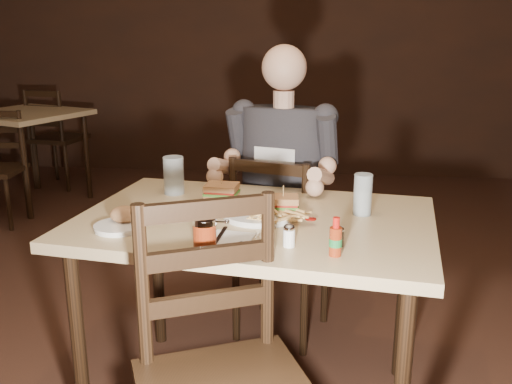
# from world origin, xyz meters

# --- Properties ---
(room_shell) EXTENTS (7.00, 7.00, 7.00)m
(room_shell) POSITION_xyz_m (0.00, 0.00, 1.40)
(room_shell) COLOR black
(room_shell) RESTS_ON ground
(main_table) EXTENTS (1.37, 1.01, 0.77)m
(main_table) POSITION_xyz_m (0.15, -0.24, 0.69)
(main_table) COLOR tan
(main_table) RESTS_ON ground
(bg_table) EXTENTS (1.04, 1.04, 0.77)m
(bg_table) POSITION_xyz_m (-2.00, 2.24, 0.68)
(bg_table) COLOR tan
(bg_table) RESTS_ON ground
(chair_far) EXTENTS (0.52, 0.55, 0.89)m
(chair_far) POSITION_xyz_m (0.22, 0.33, 0.44)
(chair_far) COLOR black
(chair_far) RESTS_ON ground
(bg_chair_far) EXTENTS (0.48, 0.52, 0.91)m
(bg_chair_far) POSITION_xyz_m (-2.00, 2.79, 0.45)
(bg_chair_far) COLOR black
(bg_chair_far) RESTS_ON ground
(diner) EXTENTS (0.62, 0.54, 0.90)m
(diner) POSITION_xyz_m (0.21, 0.29, 0.91)
(diner) COLOR #2A282D
(diner) RESTS_ON chair_far
(dinner_plate) EXTENTS (0.30, 0.30, 0.02)m
(dinner_plate) POSITION_xyz_m (0.17, -0.23, 0.78)
(dinner_plate) COLOR white
(dinner_plate) RESTS_ON main_table
(sandwich_left) EXTENTS (0.13, 0.11, 0.10)m
(sandwich_left) POSITION_xyz_m (0.01, -0.07, 0.84)
(sandwich_left) COLOR tan
(sandwich_left) RESTS_ON dinner_plate
(sandwich_right) EXTENTS (0.11, 0.10, 0.10)m
(sandwich_right) POSITION_xyz_m (0.26, -0.21, 0.83)
(sandwich_right) COLOR tan
(sandwich_right) RESTS_ON dinner_plate
(fries_pile) EXTENTS (0.26, 0.20, 0.04)m
(fries_pile) POSITION_xyz_m (0.25, -0.28, 0.80)
(fries_pile) COLOR tan
(fries_pile) RESTS_ON dinner_plate
(ketchup_dollop) EXTENTS (0.05, 0.05, 0.01)m
(ketchup_dollop) POSITION_xyz_m (0.36, -0.29, 0.79)
(ketchup_dollop) COLOR maroon
(ketchup_dollop) RESTS_ON dinner_plate
(glass_left) EXTENTS (0.09, 0.09, 0.15)m
(glass_left) POSITION_xyz_m (-0.21, 0.03, 0.85)
(glass_left) COLOR silver
(glass_left) RESTS_ON main_table
(glass_right) EXTENTS (0.08, 0.08, 0.15)m
(glass_right) POSITION_xyz_m (0.54, -0.16, 0.85)
(glass_right) COLOR silver
(glass_right) RESTS_ON main_table
(hot_sauce) EXTENTS (0.04, 0.04, 0.12)m
(hot_sauce) POSITION_xyz_m (0.43, -0.57, 0.83)
(hot_sauce) COLOR maroon
(hot_sauce) RESTS_ON main_table
(salt_shaker) EXTENTS (0.04, 0.04, 0.07)m
(salt_shaker) POSITION_xyz_m (0.29, -0.51, 0.80)
(salt_shaker) COLOR white
(salt_shaker) RESTS_ON main_table
(pepper_shaker) EXTENTS (0.04, 0.04, 0.06)m
(pepper_shaker) POSITION_xyz_m (0.45, -0.49, 0.80)
(pepper_shaker) COLOR #38332D
(pepper_shaker) RESTS_ON main_table
(syrup_dispenser) EXTENTS (0.09, 0.09, 0.10)m
(syrup_dispenser) POSITION_xyz_m (0.04, -0.56, 0.82)
(syrup_dispenser) COLOR maroon
(syrup_dispenser) RESTS_ON main_table
(napkin) EXTENTS (0.16, 0.15, 0.00)m
(napkin) POSITION_xyz_m (0.10, -0.46, 0.77)
(napkin) COLOR white
(napkin) RESTS_ON main_table
(knife) EXTENTS (0.03, 0.22, 0.01)m
(knife) POSITION_xyz_m (0.06, -0.48, 0.78)
(knife) COLOR silver
(knife) RESTS_ON napkin
(fork) EXTENTS (0.08, 0.13, 0.00)m
(fork) POSITION_xyz_m (0.11, -0.56, 0.78)
(fork) COLOR silver
(fork) RESTS_ON napkin
(side_plate) EXTENTS (0.18, 0.18, 0.01)m
(side_plate) POSITION_xyz_m (-0.29, -0.42, 0.78)
(side_plate) COLOR white
(side_plate) RESTS_ON main_table
(bread_roll) EXTENTS (0.11, 0.09, 0.06)m
(bread_roll) POSITION_xyz_m (-0.28, -0.38, 0.81)
(bread_roll) COLOR tan
(bread_roll) RESTS_ON side_plate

